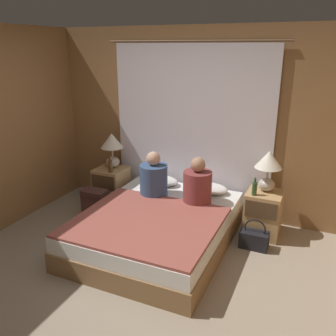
{
  "coord_description": "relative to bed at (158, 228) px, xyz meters",
  "views": [
    {
      "loc": [
        1.63,
        -2.5,
        2.24
      ],
      "look_at": [
        0.0,
        1.17,
        0.86
      ],
      "focal_mm": 38.0,
      "sensor_mm": 36.0,
      "label": 1
    }
  ],
  "objects": [
    {
      "name": "pillow_right",
      "position": [
        0.35,
        0.81,
        0.27
      ],
      "size": [
        0.53,
        0.32,
        0.12
      ],
      "color": "white",
      "rests_on": "bed"
    },
    {
      "name": "person_left_in_bed",
      "position": [
        -0.26,
        0.44,
        0.44
      ],
      "size": [
        0.36,
        0.36,
        0.58
      ],
      "color": "#38517A",
      "rests_on": "bed"
    },
    {
      "name": "beer_bottle_on_left_stand",
      "position": [
        -1.01,
        0.6,
        0.46
      ],
      "size": [
        0.06,
        0.06,
        0.23
      ],
      "color": "#513819",
      "rests_on": "nightstand_left"
    },
    {
      "name": "bed",
      "position": [
        0.0,
        0.0,
        0.0
      ],
      "size": [
        1.6,
        2.02,
        0.41
      ],
      "color": "olive",
      "rests_on": "ground_plane"
    },
    {
      "name": "handbag_on_floor",
      "position": [
        1.07,
        0.37,
        -0.09
      ],
      "size": [
        0.33,
        0.18,
        0.37
      ],
      "color": "black",
      "rests_on": "ground_plane"
    },
    {
      "name": "lamp_left",
      "position": [
        -1.1,
        0.79,
        0.69
      ],
      "size": [
        0.32,
        0.32,
        0.5
      ],
      "color": "#B2A899",
      "rests_on": "nightstand_left"
    },
    {
      "name": "lamp_right",
      "position": [
        1.1,
        0.79,
        0.69
      ],
      "size": [
        0.32,
        0.32,
        0.5
      ],
      "color": "#B2A899",
      "rests_on": "nightstand_right"
    },
    {
      "name": "person_right_in_bed",
      "position": [
        0.33,
        0.44,
        0.44
      ],
      "size": [
        0.35,
        0.35,
        0.58
      ],
      "color": "brown",
      "rests_on": "bed"
    },
    {
      "name": "backpack_on_floor",
      "position": [
        -1.08,
        0.27,
        0.03
      ],
      "size": [
        0.34,
        0.21,
        0.41
      ],
      "color": "brown",
      "rests_on": "ground_plane"
    },
    {
      "name": "blanket_on_bed",
      "position": [
        0.0,
        -0.29,
        0.22
      ],
      "size": [
        1.54,
        1.39,
        0.03
      ],
      "color": "#994C42",
      "rests_on": "bed"
    },
    {
      "name": "nightstand_right",
      "position": [
        1.1,
        0.73,
        0.08
      ],
      "size": [
        0.42,
        0.43,
        0.57
      ],
      "color": "tan",
      "rests_on": "ground_plane"
    },
    {
      "name": "ground_plane",
      "position": [
        0.0,
        -0.87,
        -0.2
      ],
      "size": [
        16.0,
        16.0,
        0.0
      ],
      "primitive_type": "plane",
      "color": "gray"
    },
    {
      "name": "curtain_panel",
      "position": [
        0.0,
        1.06,
        0.95
      ],
      "size": [
        2.42,
        0.02,
        2.31
      ],
      "color": "silver",
      "rests_on": "ground_plane"
    },
    {
      "name": "pillow_left",
      "position": [
        -0.35,
        0.81,
        0.27
      ],
      "size": [
        0.53,
        0.32,
        0.12
      ],
      "color": "white",
      "rests_on": "bed"
    },
    {
      "name": "wall_back",
      "position": [
        0.0,
        1.13,
        1.05
      ],
      "size": [
        4.08,
        0.06,
        2.5
      ],
      "color": "olive",
      "rests_on": "ground_plane"
    },
    {
      "name": "nightstand_left",
      "position": [
        -1.1,
        0.73,
        0.08
      ],
      "size": [
        0.42,
        0.43,
        0.57
      ],
      "color": "tan",
      "rests_on": "ground_plane"
    },
    {
      "name": "beer_bottle_on_right_stand",
      "position": [
        0.99,
        0.6,
        0.45
      ],
      "size": [
        0.06,
        0.06,
        0.22
      ],
      "color": "#2D4C28",
      "rests_on": "nightstand_right"
    }
  ]
}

